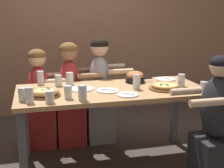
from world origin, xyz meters
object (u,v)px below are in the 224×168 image
object	(u,v)px
pizza_board_second	(165,87)
drinking_glass_c	(83,94)
empty_plate_c	(128,95)
diner_far_midleft	(70,97)
skillet_bowl	(135,77)
diner_far_left	(40,103)
empty_plate_b	(108,91)
drinking_glass_d	(50,97)
drinking_glass_a	(58,81)
drinking_glass_g	(68,93)
drinking_glass_b	(137,83)
empty_plate_d	(165,79)
diner_near_right	(215,131)
pizza_board_main	(45,93)
drinking_glass_i	(23,95)
empty_plate_a	(82,89)
cocktail_glass_blue	(204,87)
drinking_glass_h	(41,79)
drinking_glass_f	(29,96)
drinking_glass_j	(70,79)
drinking_glass_e	(181,80)
diner_far_center	(100,94)

from	to	relation	value
pizza_board_second	drinking_glass_c	bearing A→B (deg)	-166.97
empty_plate_c	diner_far_midleft	size ratio (longest dim) A/B	0.17
skillet_bowl	diner_far_left	size ratio (longest dim) A/B	0.26
empty_plate_b	drinking_glass_d	bearing A→B (deg)	-155.55
drinking_glass_a	drinking_glass_g	bearing A→B (deg)	-84.80
empty_plate_b	drinking_glass_b	bearing A→B (deg)	2.15
drinking_glass_g	diner_far_midleft	size ratio (longest dim) A/B	0.10
drinking_glass_a	drinking_glass_b	size ratio (longest dim) A/B	0.78
empty_plate_d	drinking_glass_g	distance (m)	1.22
drinking_glass_c	drinking_glass_b	bearing A→B (deg)	24.74
drinking_glass_b	diner_near_right	distance (m)	0.83
pizza_board_main	drinking_glass_i	world-z (taller)	drinking_glass_i
empty_plate_a	drinking_glass_a	world-z (taller)	drinking_glass_a
cocktail_glass_blue	drinking_glass_d	distance (m)	1.42
drinking_glass_h	diner_far_left	distance (m)	0.45
drinking_glass_d	drinking_glass_f	bearing A→B (deg)	166.98
drinking_glass_h	drinking_glass_j	size ratio (longest dim) A/B	1.11
drinking_glass_f	diner_far_left	distance (m)	0.98
empty_plate_b	drinking_glass_i	world-z (taller)	drinking_glass_i
skillet_bowl	drinking_glass_i	xyz separation A→B (m)	(-1.13, -0.43, -0.00)
pizza_board_main	drinking_glass_h	xyz separation A→B (m)	(-0.02, 0.44, 0.03)
empty_plate_b	drinking_glass_c	distance (m)	0.38
diner_far_midleft	drinking_glass_f	bearing A→B (deg)	-25.32
drinking_glass_e	diner_near_right	xyz separation A→B (m)	(0.04, -0.58, -0.32)
drinking_glass_i	diner_near_right	size ratio (longest dim) A/B	0.10
pizza_board_second	drinking_glass_b	world-z (taller)	drinking_glass_b
drinking_glass_d	diner_near_right	size ratio (longest dim) A/B	0.09
drinking_glass_i	drinking_glass_a	bearing A→B (deg)	54.37
empty_plate_a	diner_far_midleft	distance (m)	0.63
drinking_glass_d	diner_far_midleft	distance (m)	1.04
skillet_bowl	drinking_glass_d	size ratio (longest dim) A/B	2.89
drinking_glass_c	empty_plate_d	bearing A→B (deg)	30.13
skillet_bowl	diner_near_right	xyz separation A→B (m)	(0.43, -0.85, -0.31)
empty_plate_b	drinking_glass_d	size ratio (longest dim) A/B	2.09
skillet_bowl	drinking_glass_h	distance (m)	0.98
empty_plate_a	diner_far_midleft	xyz separation A→B (m)	(-0.04, 0.58, -0.24)
pizza_board_second	empty_plate_d	size ratio (longest dim) A/B	1.39
empty_plate_a	diner_far_center	xyz separation A→B (m)	(0.30, 0.58, -0.22)
pizza_board_second	drinking_glass_a	size ratio (longest dim) A/B	2.76
drinking_glass_f	drinking_glass_g	xyz separation A→B (m)	(0.32, 0.05, -0.01)
drinking_glass_c	drinking_glass_g	world-z (taller)	drinking_glass_c
empty_plate_c	drinking_glass_d	size ratio (longest dim) A/B	1.93
empty_plate_a	diner_far_left	world-z (taller)	diner_far_left
empty_plate_d	diner_near_right	xyz separation A→B (m)	(0.07, -0.90, -0.26)
empty_plate_b	drinking_glass_c	world-z (taller)	drinking_glass_c
diner_far_left	empty_plate_c	bearing A→B (deg)	40.36
drinking_glass_a	drinking_glass_f	world-z (taller)	drinking_glass_f
diner_far_left	cocktail_glass_blue	bearing A→B (deg)	57.70
drinking_glass_d	drinking_glass_i	xyz separation A→B (m)	(-0.21, 0.11, -0.00)
skillet_bowl	empty_plate_a	bearing A→B (deg)	-164.59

